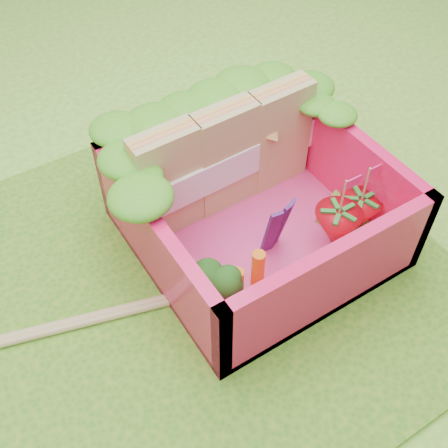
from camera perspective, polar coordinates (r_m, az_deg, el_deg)
The scene contains 13 objects.
ground at distance 3.15m, azimuth -2.97°, elevation -5.32°, with size 14.00×14.00×0.00m, color #6CB131.
placemat at distance 3.14m, azimuth -2.98°, elevation -5.16°, with size 2.60×2.60×0.03m, color #468D1F.
bento_floor at distance 3.26m, azimuth 3.16°, elevation -1.11°, with size 1.30×1.30×0.05m, color #DC3881.
bento_box at distance 3.08m, azimuth 3.35°, elevation 1.90°, with size 1.30×1.30×0.55m.
lettuce_ruffle at distance 3.12m, azimuth -1.01°, elevation 11.04°, with size 1.43×0.77×0.11m.
sandwich_stack at distance 3.20m, azimuth 0.21°, elevation 6.73°, with size 1.21×0.21×0.67m.
broccoli at distance 2.78m, azimuth -0.37°, elevation -6.21°, with size 0.34×0.34×0.26m.
carrot_sticks at distance 2.89m, azimuth 2.45°, elevation -5.46°, with size 0.21×0.09×0.26m.
purple_wedges at distance 3.03m, azimuth 5.53°, elevation -0.30°, with size 0.16×0.06×0.38m.
strawberry_left at distance 3.14m, azimuth 11.29°, elevation -0.42°, with size 0.26×0.26×0.50m.
strawberry_right at distance 3.25m, azimuth 13.47°, elevation 0.99°, with size 0.24×0.24×0.48m.
snap_peas at distance 3.36m, azimuth 12.12°, elevation 0.81°, with size 0.32×0.35×0.05m.
chopsticks at distance 3.05m, azimuth -19.76°, elevation -10.64°, with size 2.01×0.60×0.04m.
Camera 1 is at (-0.86, -1.65, 2.54)m, focal length 45.00 mm.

